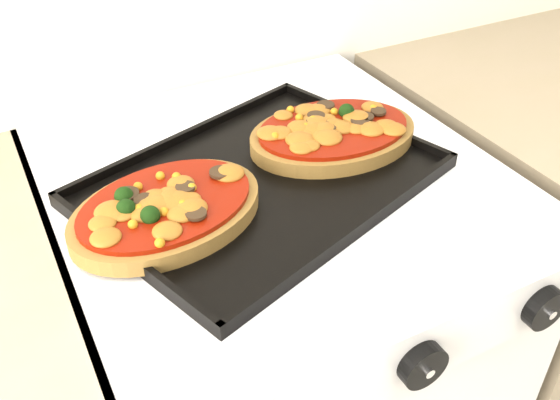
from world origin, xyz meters
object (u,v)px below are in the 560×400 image
stove (273,380)px  pizza_left (166,207)px  baking_tray (262,179)px  pizza_right (333,132)px

stove → pizza_left: 0.51m
baking_tray → pizza_right: size_ratio=1.77×
stove → pizza_right: 0.49m
stove → baking_tray: baking_tray is taller
stove → baking_tray: bearing=-132.5°
stove → pizza_left: size_ratio=3.76×
pizza_left → pizza_right: bearing=12.5°
stove → baking_tray: (-0.03, -0.03, 0.47)m
baking_tray → pizza_right: (0.13, 0.04, 0.02)m
baking_tray → pizza_right: 0.14m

